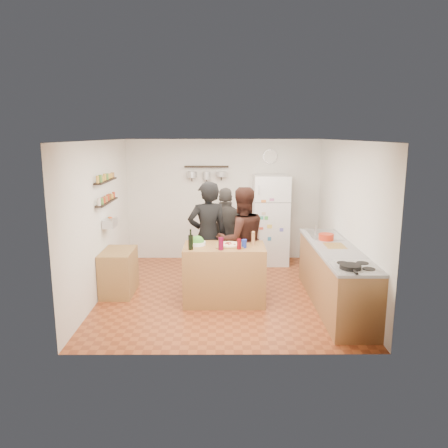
{
  "coord_description": "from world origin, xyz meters",
  "views": [
    {
      "loc": [
        -0.02,
        -6.92,
        2.6
      ],
      "look_at": [
        0.0,
        0.1,
        1.15
      ],
      "focal_mm": 35.0,
      "sensor_mm": 36.0,
      "label": 1
    }
  ],
  "objects_px": {
    "salad_bowl": "(197,243)",
    "salt_canister": "(244,244)",
    "person_left": "(208,236)",
    "counter_run": "(335,277)",
    "wall_clock": "(270,157)",
    "red_bowl": "(326,237)",
    "person_back": "(226,235)",
    "pepper_mill": "(253,239)",
    "person_center": "(242,240)",
    "prep_island": "(224,274)",
    "skillet": "(350,267)",
    "side_table": "(119,272)",
    "fridge": "(271,220)",
    "wine_bottle": "(191,242)"
  },
  "relations": [
    {
      "from": "pepper_mill",
      "to": "red_bowl",
      "type": "height_order",
      "value": "pepper_mill"
    },
    {
      "from": "wine_bottle",
      "to": "red_bowl",
      "type": "distance_m",
      "value": 2.22
    },
    {
      "from": "counter_run",
      "to": "red_bowl",
      "type": "height_order",
      "value": "red_bowl"
    },
    {
      "from": "salad_bowl",
      "to": "prep_island",
      "type": "bearing_deg",
      "value": -6.79
    },
    {
      "from": "prep_island",
      "to": "salad_bowl",
      "type": "height_order",
      "value": "salad_bowl"
    },
    {
      "from": "prep_island",
      "to": "red_bowl",
      "type": "bearing_deg",
      "value": 11.36
    },
    {
      "from": "salt_canister",
      "to": "wine_bottle",
      "type": "bearing_deg",
      "value": -172.87
    },
    {
      "from": "salad_bowl",
      "to": "skillet",
      "type": "height_order",
      "value": "skillet"
    },
    {
      "from": "salt_canister",
      "to": "side_table",
      "type": "bearing_deg",
      "value": 166.23
    },
    {
      "from": "salt_canister",
      "to": "skillet",
      "type": "relative_size",
      "value": 0.47
    },
    {
      "from": "salt_canister",
      "to": "counter_run",
      "type": "xyz_separation_m",
      "value": [
        1.4,
        -0.03,
        -0.52
      ]
    },
    {
      "from": "pepper_mill",
      "to": "wall_clock",
      "type": "relative_size",
      "value": 0.58
    },
    {
      "from": "counter_run",
      "to": "red_bowl",
      "type": "bearing_deg",
      "value": 95.93
    },
    {
      "from": "wine_bottle",
      "to": "person_left",
      "type": "height_order",
      "value": "person_left"
    },
    {
      "from": "prep_island",
      "to": "skillet",
      "type": "relative_size",
      "value": 4.58
    },
    {
      "from": "pepper_mill",
      "to": "counter_run",
      "type": "relative_size",
      "value": 0.07
    },
    {
      "from": "pepper_mill",
      "to": "prep_island",
      "type": "bearing_deg",
      "value": -173.66
    },
    {
      "from": "salt_canister",
      "to": "person_back",
      "type": "relative_size",
      "value": 0.08
    },
    {
      "from": "person_left",
      "to": "wall_clock",
      "type": "height_order",
      "value": "wall_clock"
    },
    {
      "from": "person_back",
      "to": "counter_run",
      "type": "relative_size",
      "value": 0.64
    },
    {
      "from": "person_left",
      "to": "red_bowl",
      "type": "height_order",
      "value": "person_left"
    },
    {
      "from": "pepper_mill",
      "to": "person_back",
      "type": "height_order",
      "value": "person_back"
    },
    {
      "from": "pepper_mill",
      "to": "side_table",
      "type": "relative_size",
      "value": 0.22
    },
    {
      "from": "pepper_mill",
      "to": "fridge",
      "type": "bearing_deg",
      "value": 76.66
    },
    {
      "from": "salt_canister",
      "to": "fridge",
      "type": "xyz_separation_m",
      "value": [
        0.65,
        2.27,
        -0.07
      ]
    },
    {
      "from": "salad_bowl",
      "to": "red_bowl",
      "type": "xyz_separation_m",
      "value": [
        2.07,
        0.28,
        0.03
      ]
    },
    {
      "from": "counter_run",
      "to": "side_table",
      "type": "distance_m",
      "value": 3.48
    },
    {
      "from": "red_bowl",
      "to": "person_back",
      "type": "bearing_deg",
      "value": 156.63
    },
    {
      "from": "salt_canister",
      "to": "side_table",
      "type": "height_order",
      "value": "salt_canister"
    },
    {
      "from": "salt_canister",
      "to": "red_bowl",
      "type": "distance_m",
      "value": 1.42
    },
    {
      "from": "person_left",
      "to": "wall_clock",
      "type": "relative_size",
      "value": 6.17
    },
    {
      "from": "counter_run",
      "to": "wall_clock",
      "type": "distance_m",
      "value": 3.22
    },
    {
      "from": "wine_bottle",
      "to": "person_back",
      "type": "height_order",
      "value": "person_back"
    },
    {
      "from": "counter_run",
      "to": "skillet",
      "type": "height_order",
      "value": "skillet"
    },
    {
      "from": "wall_clock",
      "to": "fridge",
      "type": "bearing_deg",
      "value": -90.0
    },
    {
      "from": "person_left",
      "to": "counter_run",
      "type": "height_order",
      "value": "person_left"
    },
    {
      "from": "pepper_mill",
      "to": "person_center",
      "type": "bearing_deg",
      "value": 111.1
    },
    {
      "from": "skillet",
      "to": "fridge",
      "type": "height_order",
      "value": "fridge"
    },
    {
      "from": "prep_island",
      "to": "skillet",
      "type": "height_order",
      "value": "skillet"
    },
    {
      "from": "red_bowl",
      "to": "wine_bottle",
      "type": "bearing_deg",
      "value": -165.61
    },
    {
      "from": "fridge",
      "to": "red_bowl",
      "type": "bearing_deg",
      "value": -68.95
    },
    {
      "from": "salt_canister",
      "to": "person_back",
      "type": "distance_m",
      "value": 1.18
    },
    {
      "from": "counter_run",
      "to": "red_bowl",
      "type": "relative_size",
      "value": 10.86
    },
    {
      "from": "person_back",
      "to": "salt_canister",
      "type": "bearing_deg",
      "value": 100.55
    },
    {
      "from": "salt_canister",
      "to": "red_bowl",
      "type": "height_order",
      "value": "salt_canister"
    },
    {
      "from": "person_center",
      "to": "person_back",
      "type": "bearing_deg",
      "value": -82.44
    },
    {
      "from": "counter_run",
      "to": "person_back",
      "type": "bearing_deg",
      "value": 144.64
    },
    {
      "from": "salad_bowl",
      "to": "salt_canister",
      "type": "relative_size",
      "value": 2.09
    },
    {
      "from": "salad_bowl",
      "to": "wine_bottle",
      "type": "height_order",
      "value": "wine_bottle"
    },
    {
      "from": "pepper_mill",
      "to": "person_center",
      "type": "distance_m",
      "value": 0.47
    }
  ]
}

